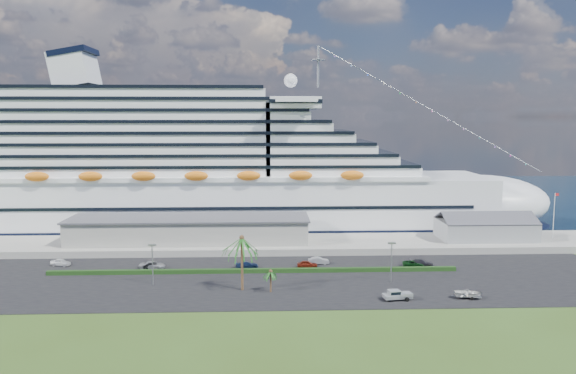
{
  "coord_description": "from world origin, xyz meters",
  "views": [
    {
      "loc": [
        -5.25,
        -101.85,
        33.52
      ],
      "look_at": [
        -0.1,
        30.0,
        16.98
      ],
      "focal_mm": 35.0,
      "sensor_mm": 36.0,
      "label": 1
    }
  ],
  "objects_px": {
    "parked_car_3": "(247,265)",
    "boat_trailer": "(468,293)",
    "cruise_ship": "(211,174)",
    "pickup_truck": "(397,295)"
  },
  "relations": [
    {
      "from": "parked_car_3",
      "to": "pickup_truck",
      "type": "relative_size",
      "value": 0.93
    },
    {
      "from": "cruise_ship",
      "to": "boat_trailer",
      "type": "bearing_deg",
      "value": -51.38
    },
    {
      "from": "cruise_ship",
      "to": "pickup_truck",
      "type": "bearing_deg",
      "value": -59.12
    },
    {
      "from": "parked_car_3",
      "to": "boat_trailer",
      "type": "bearing_deg",
      "value": -129.28
    },
    {
      "from": "parked_car_3",
      "to": "boat_trailer",
      "type": "height_order",
      "value": "boat_trailer"
    },
    {
      "from": "cruise_ship",
      "to": "parked_car_3",
      "type": "relative_size",
      "value": 37.62
    },
    {
      "from": "pickup_truck",
      "to": "boat_trailer",
      "type": "bearing_deg",
      "value": 0.99
    },
    {
      "from": "parked_car_3",
      "to": "boat_trailer",
      "type": "xyz_separation_m",
      "value": [
        41.65,
        -22.88,
        0.34
      ]
    },
    {
      "from": "cruise_ship",
      "to": "parked_car_3",
      "type": "xyz_separation_m",
      "value": [
        11.86,
        -44.09,
        -15.84
      ]
    },
    {
      "from": "cruise_ship",
      "to": "boat_trailer",
      "type": "distance_m",
      "value": 87.1
    }
  ]
}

